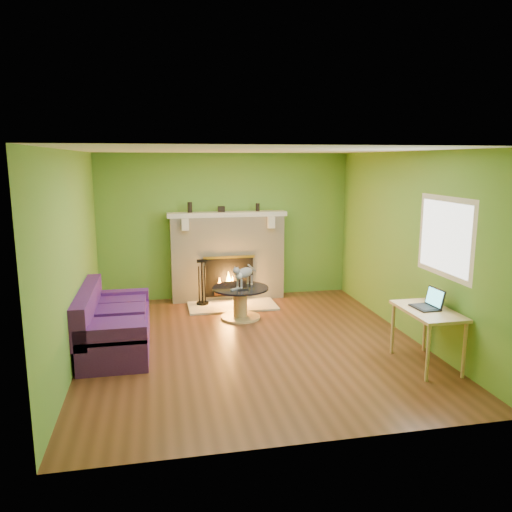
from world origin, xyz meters
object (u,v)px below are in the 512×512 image
(sofa, at_px, (112,325))
(desk, at_px, (428,316))
(coffee_table, at_px, (240,300))
(cat, at_px, (245,275))

(sofa, height_order, desk, sofa)
(coffee_table, xyz_separation_m, desk, (1.92, -2.26, 0.33))
(sofa, relative_size, coffee_table, 2.06)
(desk, bearing_deg, cat, 128.49)
(desk, relative_size, cat, 1.67)
(coffee_table, xyz_separation_m, cat, (0.08, 0.05, 0.39))
(cat, bearing_deg, desk, -6.95)
(cat, bearing_deg, sofa, -109.09)
(desk, distance_m, cat, 2.96)
(sofa, bearing_deg, coffee_table, 26.10)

